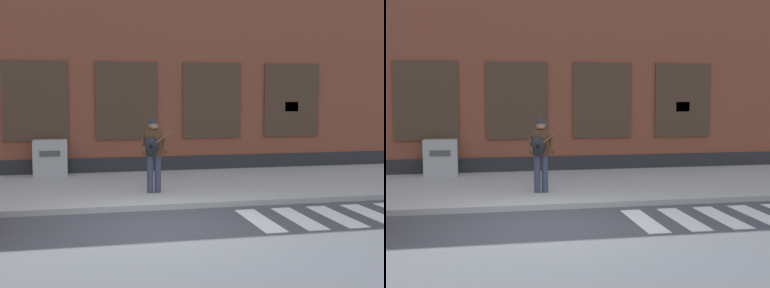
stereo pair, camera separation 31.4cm
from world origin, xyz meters
TOP-DOWN VIEW (x-y plane):
  - ground_plane at (0.00, 0.00)m, footprint 160.00×160.00m
  - sidewalk at (0.00, 4.05)m, footprint 28.00×4.93m
  - building_backdrop at (-0.00, 8.51)m, footprint 28.00×4.06m
  - crosswalk at (4.32, 0.29)m, footprint 5.20×1.90m
  - busker at (0.27, 2.93)m, footprint 0.71×0.55m
  - utility_box at (-2.19, 6.06)m, footprint 0.93×0.56m

SIDE VIEW (x-z plane):
  - ground_plane at x=0.00m, z-range 0.00..0.00m
  - crosswalk at x=4.32m, z-range 0.00..0.01m
  - sidewalk at x=0.00m, z-range 0.00..0.13m
  - utility_box at x=-2.19m, z-range 0.13..1.15m
  - busker at x=0.27m, z-range 0.25..1.98m
  - building_backdrop at x=0.00m, z-range 0.00..6.16m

